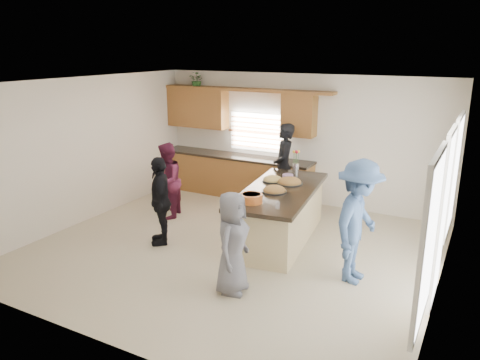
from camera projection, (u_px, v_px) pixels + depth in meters
The scene contains 18 objects.
floor at pixel (232, 249), 8.00m from camera, with size 6.50×6.50×0.00m, color tan.
room_shell at pixel (231, 140), 7.48m from camera, with size 6.52×6.02×2.81m.
back_cabinetry at pixel (234, 156), 10.73m from camera, with size 4.08×0.66×2.46m.
right_wall_glazing at pixel (443, 207), 6.05m from camera, with size 0.06×4.00×2.25m.
island at pixel (280, 216), 8.29m from camera, with size 1.48×2.82×0.95m.
platter_front at pixel (274, 191), 7.96m from camera, with size 0.43×0.43×0.17m.
platter_mid at pixel (290, 182), 8.44m from camera, with size 0.47×0.47×0.19m.
platter_back at pixel (273, 180), 8.60m from camera, with size 0.40×0.40×0.16m.
salad_bowl at pixel (251, 198), 7.42m from camera, with size 0.36×0.36×0.14m.
clear_cup at pixel (278, 205), 7.14m from camera, with size 0.07×0.07×0.11m, color white.
plate_stack at pixel (288, 176), 8.88m from camera, with size 0.20×0.20×0.05m, color #A87DB6.
flower_vase at pixel (296, 161), 9.23m from camera, with size 0.14×0.14×0.43m.
potted_plant at pixel (197, 80), 10.81m from camera, with size 0.35×0.30×0.38m, color #316629.
woman_left_back at pixel (284, 167), 9.74m from camera, with size 0.67×0.44×1.84m, color black.
woman_left_mid at pixel (167, 181), 9.29m from camera, with size 0.74×0.58×1.53m, color #571A33.
woman_left_front at pixel (160, 201), 8.07m from camera, with size 0.91×0.38×1.56m, color black.
woman_right_back at pixel (358, 222), 6.70m from camera, with size 1.19×0.68×1.84m, color #39557E.
woman_right_front at pixel (232, 243), 6.45m from camera, with size 0.72×0.47×1.47m, color slate.
Camera 1 is at (3.62, -6.41, 3.34)m, focal length 35.00 mm.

